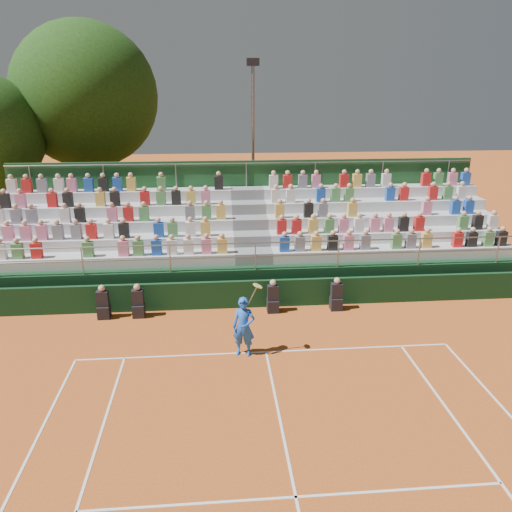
{
  "coord_description": "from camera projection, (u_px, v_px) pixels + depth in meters",
  "views": [
    {
      "loc": [
        -1.4,
        -12.91,
        7.47
      ],
      "look_at": [
        0.0,
        3.5,
        1.8
      ],
      "focal_mm": 35.0,
      "sensor_mm": 36.0,
      "label": 1
    }
  ],
  "objects": [
    {
      "name": "line_officials",
      "position": [
        214.0,
        301.0,
        17.02
      ],
      "size": [
        8.36,
        0.4,
        1.19
      ],
      "color": "black",
      "rests_on": "ground"
    },
    {
      "name": "courtside_wall",
      "position": [
        257.0,
        294.0,
        17.56
      ],
      "size": [
        20.0,
        0.15,
        1.0
      ],
      "primitive_type": "cube",
      "color": "black",
      "rests_on": "ground"
    },
    {
      "name": "floodlight_mast",
      "position": [
        253.0,
        137.0,
        24.51
      ],
      "size": [
        0.6,
        0.25,
        8.65
      ],
      "color": "gray",
      "rests_on": "ground"
    },
    {
      "name": "grandstand",
      "position": [
        250.0,
        249.0,
        20.41
      ],
      "size": [
        20.0,
        5.2,
        4.4
      ],
      "color": "black",
      "rests_on": "ground"
    },
    {
      "name": "tree_east",
      "position": [
        86.0,
        96.0,
        25.33
      ],
      "size": [
        7.26,
        7.26,
        10.57
      ],
      "color": "#361F13",
      "rests_on": "ground"
    },
    {
      "name": "ground",
      "position": [
        266.0,
        352.0,
        14.71
      ],
      "size": [
        90.0,
        90.0,
        0.0
      ],
      "primitive_type": "plane",
      "color": "#BF571F",
      "rests_on": "ground"
    },
    {
      "name": "tennis_player",
      "position": [
        244.0,
        327.0,
        14.3
      ],
      "size": [
        0.9,
        0.58,
        2.22
      ],
      "color": "blue",
      "rests_on": "ground"
    }
  ]
}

